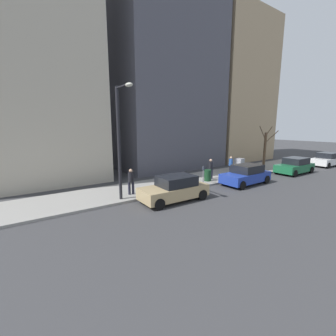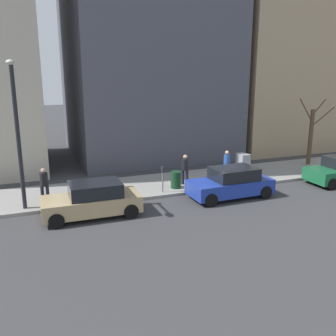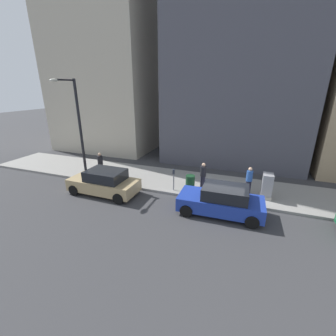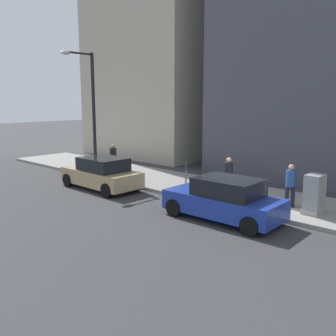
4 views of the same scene
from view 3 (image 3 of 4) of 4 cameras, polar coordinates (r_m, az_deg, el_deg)
ground_plane at (r=13.11m, az=13.01°, el=-8.63°), size 120.00×120.00×0.00m
sidewalk at (r=14.87m, az=14.06°, el=-4.87°), size 4.00×36.00×0.15m
parked_car_blue at (r=11.77m, az=13.43°, el=-8.06°), size 2.00×4.24×1.52m
parked_car_tan at (r=14.10m, az=-15.86°, el=-3.50°), size 1.97×4.23×1.52m
parking_meter at (r=13.64m, az=1.45°, el=-2.40°), size 0.14×0.10×1.35m
utility_box at (r=13.94m, az=23.80°, el=-4.24°), size 0.83×0.61×1.43m
streetlamp at (r=16.03m, az=-22.21°, el=10.78°), size 1.97×0.32×6.50m
trash_bin at (r=13.95m, az=5.65°, el=-3.66°), size 0.56×0.56×0.90m
pedestrian_near_meter at (r=13.95m, az=19.90°, el=-2.64°), size 0.36×0.36×1.66m
pedestrian_midblock at (r=14.00m, az=8.92°, el=-1.56°), size 0.36×0.36×1.66m
pedestrian_far_corner at (r=16.68m, az=-16.80°, el=1.31°), size 0.36×0.39×1.66m
office_block_center at (r=22.91m, az=18.37°, el=26.85°), size 11.21×11.21×18.62m
office_tower_right at (r=27.05m, az=-14.97°, el=34.91°), size 9.76×9.76×26.90m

